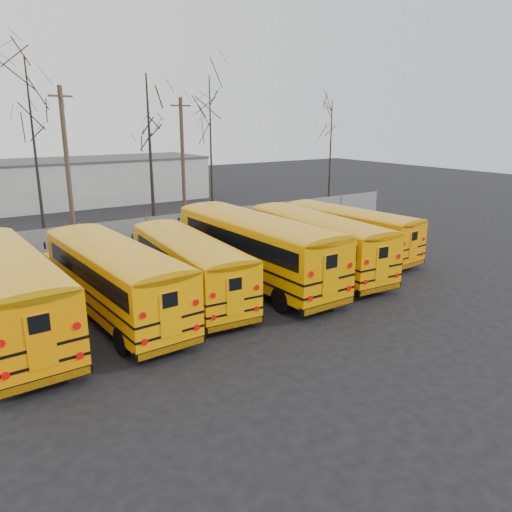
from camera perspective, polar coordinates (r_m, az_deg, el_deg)
ground at (r=21.20m, az=0.15°, el=-6.03°), size 120.00×120.00×0.00m
fence at (r=31.16m, az=-12.30°, el=2.56°), size 40.00×0.04×2.00m
distant_building at (r=50.41m, az=-18.84°, el=8.07°), size 22.00×8.00×4.00m
bus_a at (r=20.15m, az=-26.86°, el=-3.12°), size 3.16×11.83×3.28m
bus_b at (r=20.68m, az=-16.09°, el=-1.88°), size 3.14×11.21×3.10m
bus_c at (r=22.10m, az=-7.79°, el=-0.63°), size 3.18×10.48×2.89m
bus_d at (r=23.88m, az=-0.32°, el=1.46°), size 3.02×12.20×3.40m
bus_e at (r=26.01m, az=6.78°, el=2.08°), size 3.14×11.09×3.07m
bus_f at (r=29.45m, az=10.37°, el=3.22°), size 3.22×10.23×2.82m
utility_pole_left at (r=34.83m, az=-20.79°, el=9.94°), size 1.64×0.82×9.76m
utility_pole_right at (r=40.10m, az=-8.38°, el=11.04°), size 1.66×0.29×9.33m
tree_2 at (r=30.61m, az=-23.83°, el=9.90°), size 0.26×0.26×10.98m
tree_3 at (r=33.15m, az=-11.95°, el=10.74°), size 0.26×0.26×10.46m
tree_4 at (r=36.32m, az=-5.16°, el=11.51°), size 0.26×0.26×10.61m
tree_5 at (r=42.19m, az=8.46°, el=10.96°), size 0.26×0.26×9.16m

